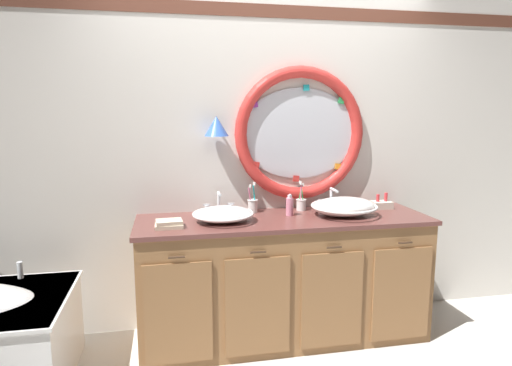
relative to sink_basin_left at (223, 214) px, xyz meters
The scene contains 12 objects.
ground_plane 1.03m from the sink_basin_left, 31.55° to the right, with size 14.00×14.00×0.00m, color silver.
back_wall_assembly 0.65m from the sink_basin_left, 44.20° to the left, with size 6.40×0.26×2.60m.
vanity_counter 0.65m from the sink_basin_left, ahead, with size 2.04×0.65×0.88m.
sink_basin_left is the anchor object (origin of this frame).
sink_basin_right 0.86m from the sink_basin_left, ahead, with size 0.47×0.47×0.13m.
faucet_set_left 0.25m from the sink_basin_left, 90.00° to the left, with size 0.23×0.12×0.16m.
faucet_set_right 0.90m from the sink_basin_left, 15.91° to the left, with size 0.21×0.14×0.16m.
toothbrush_holder_left 0.34m from the sink_basin_left, 42.97° to the left, with size 0.08×0.08×0.22m.
toothbrush_holder_right 0.65m from the sink_basin_left, 19.76° to the left, with size 0.08×0.08×0.22m.
soap_dispenser 0.49m from the sink_basin_left, ahead, with size 0.05×0.06×0.16m.
folded_hand_towel 0.37m from the sink_basin_left, 166.19° to the right, with size 0.18×0.14×0.05m.
toiletry_basket 1.25m from the sink_basin_left, ahead, with size 0.15×0.11×0.12m.
Camera 1 is at (-0.71, -2.65, 1.62)m, focal length 30.94 mm.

